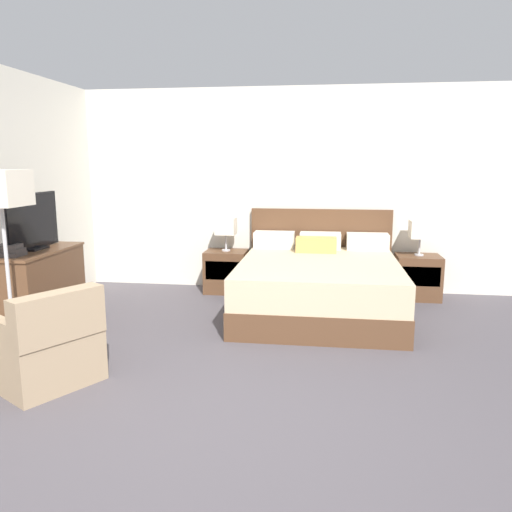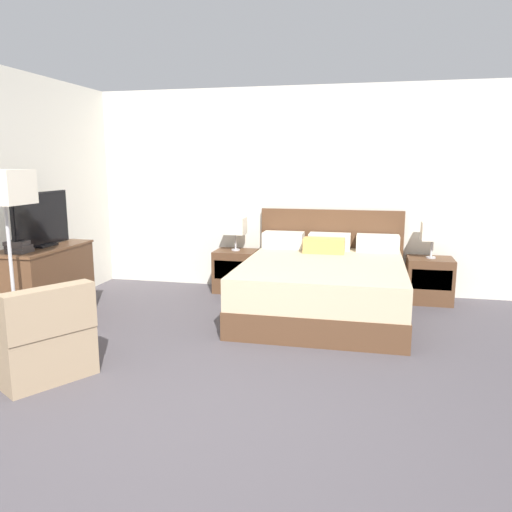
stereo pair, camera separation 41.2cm
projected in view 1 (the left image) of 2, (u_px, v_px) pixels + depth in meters
name	position (u px, v px, depth m)	size (l,w,h in m)	color
ground_plane	(211.00, 431.00, 3.16)	(11.17, 11.17, 0.00)	#4C474C
wall_back	(274.00, 190.00, 6.57)	(6.26, 0.06, 2.63)	silver
bed	(319.00, 284.00, 5.63)	(1.81, 2.10, 1.08)	brown
nightstand_left	(226.00, 271.00, 6.54)	(0.53, 0.44, 0.54)	brown
nightstand_right	(418.00, 277.00, 6.21)	(0.53, 0.44, 0.54)	brown
table_lamp_left	(226.00, 226.00, 6.43)	(0.25, 0.25, 0.43)	#B7B7BC
table_lamp_right	(420.00, 230.00, 6.10)	(0.25, 0.25, 0.43)	#B7B7BC
dresser	(36.00, 288.00, 5.10)	(0.55, 1.11, 0.81)	brown
tv	(32.00, 222.00, 5.00)	(0.18, 0.87, 0.57)	black
book_red_cover	(12.00, 254.00, 4.68)	(0.19, 0.20, 0.04)	#383333
book_blue_cover	(11.00, 250.00, 4.67)	(0.22, 0.15, 0.04)	#383333
book_small_top	(9.00, 246.00, 4.67)	(0.20, 0.16, 0.04)	#383333
armchair_by_window	(45.00, 348.00, 3.80)	(0.94, 0.94, 0.76)	#9E8466
floor_lamp	(1.00, 198.00, 4.14)	(0.39, 0.39, 1.62)	#B7B7BC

